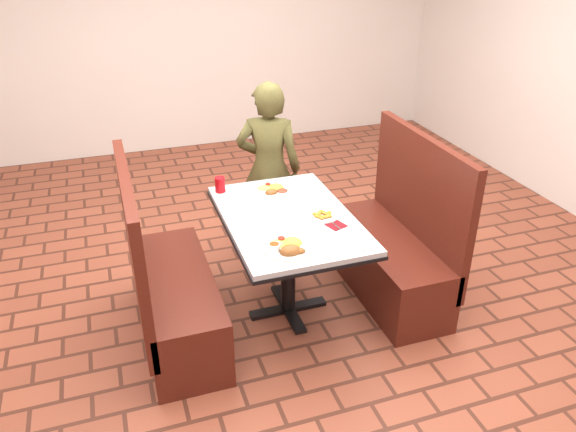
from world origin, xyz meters
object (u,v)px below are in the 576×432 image
object	(u,v)px
plantain_plate	(323,216)
booth_bench_left	(170,293)
far_dinner_plate	(273,188)
dining_table	(288,229)
red_tumbler	(220,185)
near_dinner_plate	(288,245)
diner_person	(269,169)
booth_bench_right	(393,251)

from	to	relation	value
plantain_plate	booth_bench_left	bearing A→B (deg)	174.93
far_dinner_plate	dining_table	bearing A→B (deg)	-93.04
booth_bench_left	red_tumbler	world-z (taller)	booth_bench_left
far_dinner_plate	plantain_plate	size ratio (longest dim) A/B	1.41
near_dinner_plate	plantain_plate	world-z (taller)	near_dinner_plate
diner_person	red_tumbler	world-z (taller)	diner_person
dining_table	near_dinner_plate	bearing A→B (deg)	-108.63
near_dinner_plate	dining_table	bearing A→B (deg)	71.37
far_dinner_plate	plantain_plate	distance (m)	0.51
booth_bench_right	near_dinner_plate	distance (m)	1.11
booth_bench_right	red_tumbler	size ratio (longest dim) A/B	11.27
booth_bench_left	near_dinner_plate	world-z (taller)	booth_bench_left
plantain_plate	far_dinner_plate	bearing A→B (deg)	111.81
diner_person	red_tumbler	bearing A→B (deg)	62.30
dining_table	booth_bench_right	world-z (taller)	booth_bench_right
plantain_plate	dining_table	bearing A→B (deg)	156.83
dining_table	plantain_plate	bearing A→B (deg)	-23.17
far_dinner_plate	red_tumbler	bearing A→B (deg)	160.88
booth_bench_right	plantain_plate	size ratio (longest dim) A/B	6.41
dining_table	near_dinner_plate	world-z (taller)	near_dinner_plate
red_tumbler	near_dinner_plate	bearing A→B (deg)	-77.80
booth_bench_right	diner_person	distance (m)	1.17
booth_bench_left	diner_person	distance (m)	1.35
diner_person	plantain_plate	size ratio (longest dim) A/B	7.47
near_dinner_plate	far_dinner_plate	size ratio (longest dim) A/B	1.11
red_tumbler	far_dinner_plate	bearing A→B (deg)	-19.12
near_dinner_plate	red_tumbler	world-z (taller)	red_tumbler
booth_bench_left	near_dinner_plate	distance (m)	0.90
booth_bench_left	dining_table	bearing A→B (deg)	0.00
dining_table	plantain_plate	world-z (taller)	plantain_plate
far_dinner_plate	red_tumbler	size ratio (longest dim) A/B	2.48
plantain_plate	red_tumbler	xyz separation A→B (m)	(-0.54, 0.59, 0.04)
red_tumbler	diner_person	bearing A→B (deg)	39.66
dining_table	booth_bench_right	size ratio (longest dim) A/B	1.01
booth_bench_right	diner_person	bearing A→B (deg)	126.05
booth_bench_left	red_tumbler	distance (m)	0.84
plantain_plate	red_tumbler	size ratio (longest dim) A/B	1.76
booth_bench_right	red_tumbler	distance (m)	1.32
near_dinner_plate	plantain_plate	xyz separation A→B (m)	(0.34, 0.31, -0.02)
diner_person	near_dinner_plate	xyz separation A→B (m)	(-0.28, -1.30, 0.08)
booth_bench_right	red_tumbler	bearing A→B (deg)	155.96
red_tumbler	booth_bench_left	bearing A→B (deg)	-132.94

